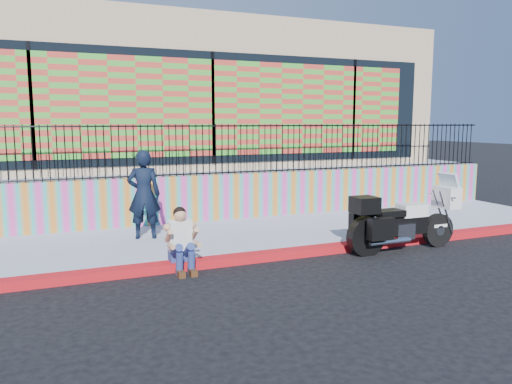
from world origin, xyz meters
TOP-DOWN VIEW (x-y plane):
  - ground at (0.00, 0.00)m, footprint 90.00×90.00m
  - red_curb at (0.00, 0.00)m, footprint 16.00×0.30m
  - sidewalk at (0.00, 1.65)m, footprint 16.00×3.00m
  - mural_wall at (0.00, 3.25)m, footprint 16.00×0.20m
  - metal_fence at (0.00, 3.25)m, footprint 15.80×0.04m
  - elevated_platform at (0.00, 8.35)m, footprint 16.00×10.00m
  - storefront_building at (0.00, 8.13)m, footprint 14.00×8.06m
  - police_motorcycle at (2.37, -0.41)m, footprint 2.41×0.80m
  - police_officer at (-2.17, 1.95)m, footprint 0.74×0.57m
  - seated_man at (-1.92, -0.12)m, footprint 0.54×0.71m

SIDE VIEW (x-z plane):
  - ground at x=0.00m, z-range 0.00..0.00m
  - red_curb at x=0.00m, z-range 0.00..0.15m
  - sidewalk at x=0.00m, z-range 0.00..0.15m
  - seated_man at x=-1.92m, z-range -0.08..0.98m
  - elevated_platform at x=0.00m, z-range 0.00..1.25m
  - police_motorcycle at x=2.37m, z-range -0.12..1.38m
  - mural_wall at x=0.00m, z-range 0.15..1.25m
  - police_officer at x=-2.17m, z-range 0.15..1.96m
  - metal_fence at x=0.00m, z-range 1.25..2.45m
  - storefront_building at x=0.00m, z-range 1.25..5.25m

